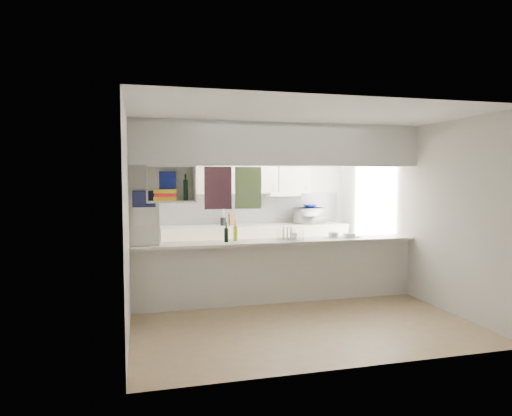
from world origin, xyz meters
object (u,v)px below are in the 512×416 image
object	(u,v)px
microwave	(310,216)
bowl	(310,206)
dish_rack	(290,234)
wine_bottles	(231,234)

from	to	relation	value
microwave	bowl	bearing A→B (deg)	-63.87
microwave	dish_rack	bearing A→B (deg)	41.95
dish_rack	microwave	bearing A→B (deg)	74.95
microwave	bowl	xyz separation A→B (m)	(-0.01, 0.01, 0.19)
bowl	dish_rack	size ratio (longest dim) A/B	0.57
bowl	wine_bottles	distance (m)	2.91
wine_bottles	bowl	bearing A→B (deg)	46.07
microwave	dish_rack	size ratio (longest dim) A/B	1.24
wine_bottles	microwave	bearing A→B (deg)	45.91
microwave	bowl	world-z (taller)	bowl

